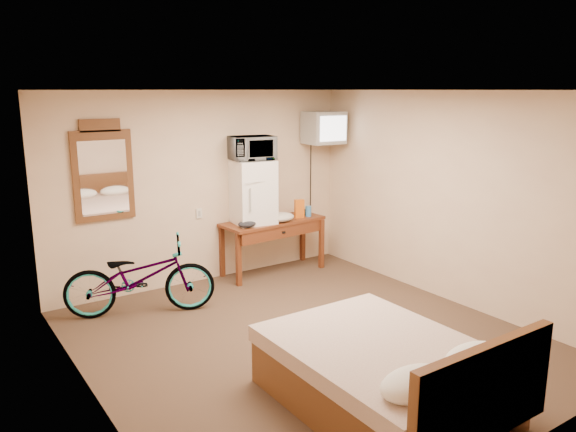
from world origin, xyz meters
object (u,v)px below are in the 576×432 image
Objects in this scene: microwave at (252,148)px; bicycle at (140,277)px; crt_television at (324,128)px; mini_fridge at (253,192)px; blue_cup at (308,211)px; bed at (388,374)px; wall_mirror at (103,172)px; desk at (274,228)px.

microwave is 0.34× the size of bicycle.
mini_fridge is at bearing 178.26° from crt_television.
microwave is 1.26m from blue_cup.
microwave is 0.29× the size of bed.
wall_mirror reaches higher than mini_fridge.
mini_fridge is at bearing 169.17° from desk.
bicycle is at bearing -77.82° from wall_mirror.
wall_mirror is (-2.19, 0.27, 0.93)m from desk.
blue_cup is 0.09× the size of bicycle.
microwave is at bearing 76.74° from bed.
bed is (-1.97, -3.40, -1.68)m from crt_television.
crt_television reaches higher than wall_mirror.
bicycle is at bearing -169.66° from desk.
crt_television is 0.32× the size of bed.
microwave is 1.91m from wall_mirror.
crt_television reaches higher than bed.
desk is 1.75× the size of mini_fridge.
mini_fridge is at bearing -113.24° from microwave.
bed is at bearing -103.26° from mini_fridge.
desk is at bearing -178.45° from crt_television.
bed is at bearing -116.41° from blue_cup.
microwave is at bearing -6.54° from wall_mirror.
mini_fridge is at bearing 76.74° from bed.
wall_mirror is 4.02m from bed.
bed is (1.08, -3.66, -1.27)m from wall_mirror.
crt_television reaches higher than desk.
microwave is at bearing 172.38° from blue_cup.
bed is at bearing -119.99° from crt_television.
wall_mirror is (-1.89, 0.22, -0.19)m from microwave.
desk is 2.43× the size of crt_television.
desk is at bearing 71.76° from bed.
desk is 0.62m from mini_fridge.
microwave is at bearing 169.14° from desk.
wall_mirror is 1.31m from bicycle.
bicycle is at bearing -166.11° from mini_fridge.
mini_fridge is 0.51× the size of bicycle.
wall_mirror reaches higher than bed.
microwave is (0.00, 0.00, 0.58)m from mini_fridge.
mini_fridge is 3.64m from bed.
wall_mirror is (-1.89, 0.22, 0.39)m from mini_fridge.
blue_cup is 2.85m from wall_mirror.
desk is 1.59m from crt_television.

